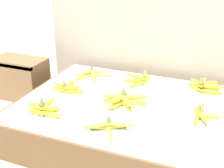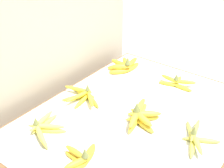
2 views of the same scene
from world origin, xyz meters
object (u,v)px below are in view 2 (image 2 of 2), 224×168
(banana_bunch_middle_left, at_px, (81,157))
(banana_bunch_middle_midleft, at_px, (140,116))
(banana_bunch_middle_midright, at_px, (177,82))
(banana_bunch_back_midleft, at_px, (83,96))
(banana_bunch_back_left, at_px, (44,128))
(banana_bunch_front_midleft, at_px, (195,137))
(banana_bunch_back_midright, at_px, (124,66))

(banana_bunch_middle_left, height_order, banana_bunch_middle_midleft, banana_bunch_middle_midleft)
(banana_bunch_middle_midright, xyz_separation_m, banana_bunch_back_midleft, (-0.42, 0.33, -0.00))
(banana_bunch_middle_midright, bearing_deg, banana_bunch_back_left, 158.76)
(banana_bunch_front_midleft, bearing_deg, banana_bunch_middle_left, 142.19)
(banana_bunch_middle_midright, distance_m, banana_bunch_back_left, 0.79)
(banana_bunch_back_midright, bearing_deg, banana_bunch_back_midleft, -177.47)
(banana_bunch_middle_midleft, bearing_deg, banana_bunch_front_midleft, -84.83)
(banana_bunch_middle_left, xyz_separation_m, banana_bunch_back_midleft, (0.35, 0.30, -0.01))
(banana_bunch_front_midleft, bearing_deg, banana_bunch_middle_midleft, 95.17)
(banana_bunch_back_left, bearing_deg, banana_bunch_back_midright, 4.70)
(banana_bunch_middle_midleft, distance_m, banana_bunch_back_midright, 0.52)
(banana_bunch_back_midleft, bearing_deg, banana_bunch_middle_midright, -37.75)
(banana_bunch_back_midright, bearing_deg, banana_bunch_middle_midleft, -136.60)
(banana_bunch_front_midleft, relative_size, banana_bunch_middle_midleft, 0.96)
(banana_bunch_middle_midleft, relative_size, banana_bunch_middle_midright, 1.21)
(banana_bunch_middle_midleft, distance_m, banana_bunch_back_midleft, 0.34)
(banana_bunch_front_midleft, relative_size, banana_bunch_back_midright, 1.05)
(banana_bunch_front_midleft, distance_m, banana_bunch_back_left, 0.67)
(banana_bunch_back_left, bearing_deg, banana_bunch_middle_left, -98.63)
(banana_bunch_back_left, relative_size, banana_bunch_back_midleft, 0.81)
(banana_bunch_middle_midleft, bearing_deg, banana_bunch_middle_left, 173.90)
(banana_bunch_middle_left, xyz_separation_m, banana_bunch_back_left, (0.04, 0.26, -0.00))
(banana_bunch_middle_midright, relative_size, banana_bunch_back_midright, 0.91)
(banana_bunch_middle_left, height_order, banana_bunch_back_midleft, banana_bunch_middle_left)
(banana_bunch_front_midleft, bearing_deg, banana_bunch_back_midleft, 93.90)
(banana_bunch_front_midleft, relative_size, banana_bunch_back_left, 1.13)
(banana_bunch_front_midleft, xyz_separation_m, banana_bunch_middle_midright, (0.38, 0.28, 0.00))
(banana_bunch_middle_midleft, distance_m, banana_bunch_back_left, 0.45)
(banana_bunch_middle_midleft, bearing_deg, banana_bunch_back_midright, 43.40)
(banana_bunch_middle_left, xyz_separation_m, banana_bunch_middle_midleft, (0.37, -0.04, 0.00))
(banana_bunch_back_left, bearing_deg, banana_bunch_front_midleft, -57.95)
(banana_bunch_middle_midright, relative_size, banana_bunch_back_midleft, 0.79)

